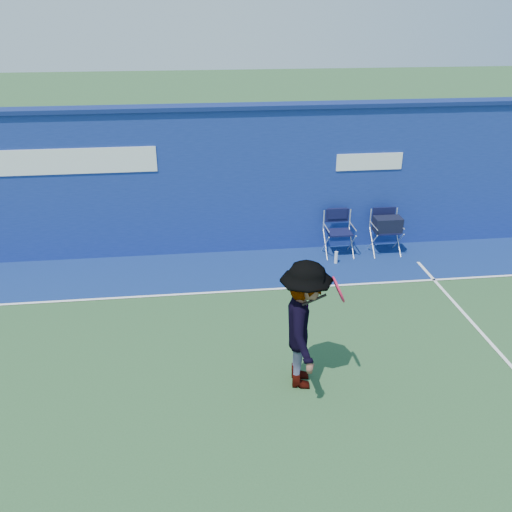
{
  "coord_description": "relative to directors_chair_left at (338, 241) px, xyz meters",
  "views": [
    {
      "loc": [
        -0.03,
        -5.64,
        4.9
      ],
      "look_at": [
        0.94,
        2.6,
        1.0
      ],
      "focal_mm": 38.0,
      "sensor_mm": 36.0,
      "label": 1
    }
  ],
  "objects": [
    {
      "name": "ground",
      "position": [
        -2.94,
        -4.6,
        -0.32
      ],
      "size": [
        80.0,
        80.0,
        0.0
      ],
      "primitive_type": "plane",
      "color": "#294D29",
      "rests_on": "ground"
    },
    {
      "name": "out_of_bounds_strip",
      "position": [
        -2.94,
        -0.5,
        -0.31
      ],
      "size": [
        24.0,
        1.8,
        0.01
      ],
      "primitive_type": "cube",
      "color": "navy",
      "rests_on": "ground"
    },
    {
      "name": "water_bottle",
      "position": [
        -0.15,
        -0.43,
        -0.19
      ],
      "size": [
        0.07,
        0.07,
        0.26
      ],
      "primitive_type": "cylinder",
      "color": "white",
      "rests_on": "ground"
    },
    {
      "name": "court_lines",
      "position": [
        -2.94,
        -4.0,
        -0.31
      ],
      "size": [
        24.0,
        12.0,
        0.01
      ],
      "color": "white",
      "rests_on": "out_of_bounds_strip"
    },
    {
      "name": "tennis_player",
      "position": [
        -1.59,
        -4.14,
        0.62
      ],
      "size": [
        0.91,
        1.29,
        1.88
      ],
      "color": "#EA4738",
      "rests_on": "ground"
    },
    {
      "name": "directors_chair_right",
      "position": [
        1.01,
        -0.05,
        0.08
      ],
      "size": [
        0.57,
        0.51,
        0.95
      ],
      "color": "silver",
      "rests_on": "ground"
    },
    {
      "name": "directors_chair_left",
      "position": [
        0.0,
        0.0,
        0.0
      ],
      "size": [
        0.57,
        0.53,
        0.96
      ],
      "color": "silver",
      "rests_on": "ground"
    },
    {
      "name": "stadium_wall",
      "position": [
        -2.95,
        0.6,
        1.23
      ],
      "size": [
        24.0,
        0.5,
        3.08
      ],
      "color": "navy",
      "rests_on": "ground"
    }
  ]
}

